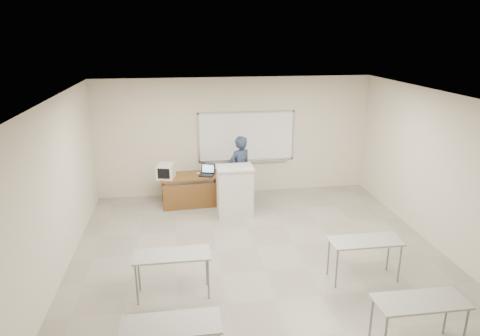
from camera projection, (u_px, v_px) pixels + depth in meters
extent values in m
cube|color=gray|center=(265.00, 271.00, 7.61)|extent=(7.00, 8.00, 0.01)
cube|color=white|center=(246.00, 136.00, 10.94)|extent=(2.40, 0.03, 1.20)
cube|color=#B7BABC|center=(247.00, 112.00, 10.75)|extent=(2.48, 0.04, 0.04)
cube|color=#B7BABC|center=(246.00, 160.00, 11.12)|extent=(2.48, 0.04, 0.04)
cube|color=#B7BABC|center=(199.00, 138.00, 10.76)|extent=(0.04, 0.04, 1.28)
cube|color=#B7BABC|center=(293.00, 135.00, 11.10)|extent=(0.04, 0.04, 1.28)
cube|color=#B7BABC|center=(247.00, 162.00, 11.09)|extent=(2.16, 0.07, 0.02)
cube|color=gray|center=(172.00, 255.00, 6.70)|extent=(1.20, 0.50, 0.03)
cylinder|color=slate|center=(137.00, 285.00, 6.54)|extent=(0.03, 0.03, 0.70)
cylinder|color=slate|center=(208.00, 279.00, 6.70)|extent=(0.03, 0.03, 0.70)
cylinder|color=slate|center=(139.00, 271.00, 6.92)|extent=(0.03, 0.03, 0.70)
cylinder|color=slate|center=(207.00, 266.00, 7.07)|extent=(0.03, 0.03, 0.70)
cube|color=gray|center=(365.00, 241.00, 7.14)|extent=(1.20, 0.50, 0.03)
cylinder|color=slate|center=(337.00, 269.00, 6.99)|extent=(0.03, 0.03, 0.70)
cylinder|color=slate|center=(400.00, 264.00, 7.14)|extent=(0.03, 0.03, 0.70)
cylinder|color=slate|center=(328.00, 257.00, 7.36)|extent=(0.03, 0.03, 0.70)
cylinder|color=slate|center=(388.00, 252.00, 7.51)|extent=(0.03, 0.03, 0.70)
cube|color=gray|center=(171.00, 325.00, 5.10)|extent=(1.20, 0.50, 0.03)
cylinder|color=slate|center=(216.00, 335.00, 5.47)|extent=(0.03, 0.03, 0.70)
cube|color=gray|center=(421.00, 301.00, 5.54)|extent=(1.20, 0.50, 0.03)
cylinder|color=slate|center=(465.00, 331.00, 5.53)|extent=(0.03, 0.03, 0.70)
cylinder|color=slate|center=(371.00, 319.00, 5.76)|extent=(0.03, 0.03, 0.70)
cylinder|color=slate|center=(446.00, 312.00, 5.91)|extent=(0.03, 0.03, 0.70)
cube|color=brown|center=(190.00, 176.00, 10.33)|extent=(1.42, 0.71, 0.04)
cube|color=brown|center=(191.00, 197.00, 10.14)|extent=(1.35, 0.03, 0.63)
cylinder|color=#472614|center=(163.00, 196.00, 10.08)|extent=(0.06, 0.06, 0.71)
cylinder|color=#472614|center=(218.00, 193.00, 10.26)|extent=(0.06, 0.06, 0.71)
cylinder|color=#472614|center=(164.00, 188.00, 10.64)|extent=(0.06, 0.06, 0.71)
cylinder|color=#472614|center=(216.00, 185.00, 10.82)|extent=(0.06, 0.06, 0.71)
cube|color=#B9B6B1|center=(235.00, 192.00, 9.77)|extent=(0.78, 0.56, 1.12)
cube|color=#B9B6B1|center=(235.00, 168.00, 9.59)|extent=(0.82, 0.60, 0.04)
cube|color=beige|center=(166.00, 171.00, 10.11)|extent=(0.36, 0.38, 0.34)
cube|color=beige|center=(166.00, 173.00, 9.91)|extent=(0.38, 0.04, 0.36)
cube|color=black|center=(166.00, 174.00, 9.89)|extent=(0.29, 0.01, 0.25)
cube|color=black|center=(207.00, 175.00, 10.28)|extent=(0.34, 0.24, 0.02)
cube|color=black|center=(207.00, 175.00, 10.27)|extent=(0.28, 0.14, 0.01)
cube|color=black|center=(206.00, 168.00, 10.39)|extent=(0.34, 0.07, 0.23)
cube|color=#8AB6DE|center=(206.00, 168.00, 10.38)|extent=(0.29, 0.05, 0.18)
ellipsoid|color=#B1B5B8|center=(198.00, 173.00, 10.40)|extent=(0.12, 0.10, 0.04)
cube|color=beige|center=(242.00, 168.00, 9.49)|extent=(0.43, 0.22, 0.02)
imported|color=black|center=(240.00, 171.00, 10.31)|extent=(0.75, 0.66, 1.72)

